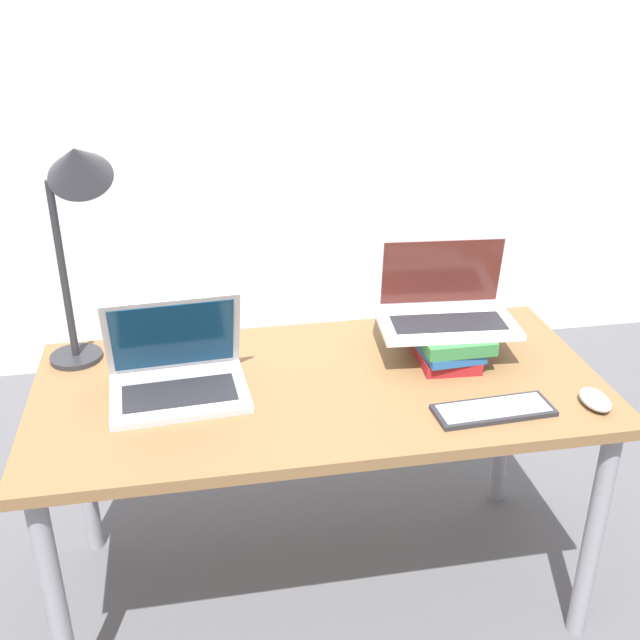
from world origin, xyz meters
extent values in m
cube|color=silver|center=(0.00, 1.87, 1.35)|extent=(8.00, 0.05, 2.70)
cube|color=brown|center=(0.00, 0.35, 0.69)|extent=(1.47, 0.70, 0.03)
cylinder|color=gray|center=(-0.68, 0.06, 0.34)|extent=(0.05, 0.05, 0.67)
cylinder|color=gray|center=(0.68, 0.06, 0.34)|extent=(0.05, 0.05, 0.67)
cylinder|color=gray|center=(-0.68, 0.64, 0.34)|extent=(0.05, 0.05, 0.67)
cylinder|color=gray|center=(0.68, 0.64, 0.34)|extent=(0.05, 0.05, 0.67)
cube|color=#B2B2B7|center=(-0.36, 0.35, 0.71)|extent=(0.36, 0.28, 0.02)
cube|color=#232328|center=(-0.36, 0.33, 0.72)|extent=(0.29, 0.15, 0.00)
cube|color=#B2B2B7|center=(-0.37, 0.43, 0.84)|extent=(0.35, 0.13, 0.24)
cube|color=#0A2D4C|center=(-0.37, 0.42, 0.83)|extent=(0.31, 0.11, 0.21)
cube|color=maroon|center=(0.36, 0.43, 0.72)|extent=(0.17, 0.25, 0.03)
cube|color=#235693|center=(0.36, 0.42, 0.75)|extent=(0.17, 0.25, 0.02)
cube|color=#33753D|center=(0.37, 0.44, 0.78)|extent=(0.19, 0.27, 0.04)
cube|color=silver|center=(0.37, 0.43, 0.80)|extent=(0.39, 0.25, 0.02)
cube|color=#232328|center=(0.36, 0.42, 0.81)|extent=(0.31, 0.14, 0.00)
cube|color=silver|center=(0.37, 0.52, 0.92)|extent=(0.37, 0.06, 0.22)
cube|color=#4C1E19|center=(0.37, 0.52, 0.92)|extent=(0.33, 0.05, 0.19)
cube|color=#28282D|center=(0.39, 0.13, 0.71)|extent=(0.30, 0.12, 0.01)
cube|color=silver|center=(0.39, 0.13, 0.72)|extent=(0.27, 0.10, 0.00)
ellipsoid|color=#B2B2B7|center=(0.65, 0.12, 0.72)|extent=(0.07, 0.11, 0.03)
cylinder|color=#28282D|center=(-0.64, 0.59, 0.71)|extent=(0.14, 0.14, 0.01)
cylinder|color=#28282D|center=(-0.64, 0.59, 0.96)|extent=(0.02, 0.02, 0.49)
cone|color=#28282D|center=(-0.56, 0.55, 1.26)|extent=(0.16, 0.19, 0.17)
camera|label=1|loc=(-0.30, -1.31, 1.69)|focal=42.00mm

